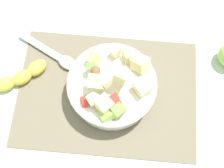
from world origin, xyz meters
The scene contains 5 objects.
ground_plane centered at (0.00, 0.00, 0.00)m, with size 2.40×2.40×0.00m, color silver.
placemat centered at (0.00, 0.00, 0.00)m, with size 0.46×0.33×0.01m, color #756B56.
salad_bowl centered at (0.01, 0.00, 0.05)m, with size 0.22×0.22×0.13m.
serving_spoon centered at (-0.14, 0.09, 0.01)m, with size 0.18×0.11×0.01m.
banana_whole centered at (-0.22, 0.02, 0.02)m, with size 0.14×0.11×0.04m.
Camera 1 is at (0.04, -0.30, 0.79)m, focal length 52.57 mm.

